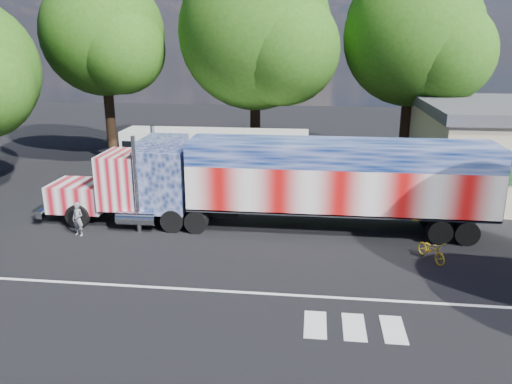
# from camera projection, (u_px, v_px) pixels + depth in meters

# --- Properties ---
(ground) EXTENTS (100.00, 100.00, 0.00)m
(ground) POSITION_uv_depth(u_px,v_px,m) (247.00, 257.00, 20.54)
(ground) COLOR black
(lane_markings) EXTENTS (30.00, 2.67, 0.01)m
(lane_markings) POSITION_uv_depth(u_px,v_px,m) (283.00, 306.00, 16.77)
(lane_markings) COLOR silver
(lane_markings) RESTS_ON ground
(semi_truck) EXTENTS (21.19, 3.35, 4.52)m
(semi_truck) POSITION_uv_depth(u_px,v_px,m) (282.00, 180.00, 23.15)
(semi_truck) COLOR black
(semi_truck) RESTS_ON ground
(coach_bus) EXTENTS (11.33, 2.64, 3.30)m
(coach_bus) POSITION_uv_depth(u_px,v_px,m) (216.00, 156.00, 30.78)
(coach_bus) COLOR silver
(coach_bus) RESTS_ON ground
(woman) EXTENTS (0.66, 0.53, 1.56)m
(woman) POSITION_uv_depth(u_px,v_px,m) (78.00, 219.00, 22.63)
(woman) COLOR slate
(woman) RESTS_ON ground
(bicycle) EXTENTS (1.24, 1.76, 0.88)m
(bicycle) POSITION_uv_depth(u_px,v_px,m) (431.00, 250.00, 20.14)
(bicycle) COLOR gold
(bicycle) RESTS_ON ground
(tree_nw_a) EXTENTS (8.80, 8.38, 13.16)m
(tree_nw_a) POSITION_uv_depth(u_px,v_px,m) (105.00, 35.00, 34.22)
(tree_nw_a) COLOR black
(tree_nw_a) RESTS_ON ground
(tree_ne_a) EXTENTS (9.49, 9.04, 13.30)m
(tree_ne_a) POSITION_uv_depth(u_px,v_px,m) (415.00, 38.00, 32.62)
(tree_ne_a) COLOR black
(tree_ne_a) RESTS_ON ground
(tree_n_mid) EXTENTS (10.56, 10.05, 14.06)m
(tree_n_mid) POSITION_uv_depth(u_px,v_px,m) (258.00, 34.00, 32.66)
(tree_n_mid) COLOR black
(tree_n_mid) RESTS_ON ground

